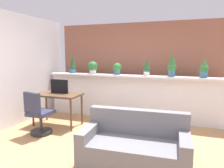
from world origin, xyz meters
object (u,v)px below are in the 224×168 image
(potted_plant_1, at_px, (93,67))
(office_chair, at_px, (38,116))
(desk, at_px, (57,97))
(couch, at_px, (134,147))
(potted_plant_3, at_px, (147,67))
(potted_plant_5, at_px, (204,68))
(potted_plant_4, at_px, (172,65))
(side_cube_shelf, at_px, (110,120))
(potted_plant_2, at_px, (117,68))
(tv_monitor, at_px, (59,86))
(potted_plant_0, at_px, (73,65))

(potted_plant_1, bearing_deg, office_chair, -106.51)
(desk, xyz_separation_m, couch, (2.11, -1.17, -0.38))
(potted_plant_3, xyz_separation_m, potted_plant_5, (1.27, 0.02, 0.00))
(desk, bearing_deg, potted_plant_4, 21.58)
(side_cube_shelf, bearing_deg, potted_plant_5, 27.44)
(potted_plant_2, distance_m, tv_monitor, 1.51)
(potted_plant_3, relative_size, desk, 0.40)
(potted_plant_3, relative_size, office_chair, 0.48)
(desk, relative_size, side_cube_shelf, 2.20)
(potted_plant_2, xyz_separation_m, potted_plant_4, (1.34, -0.03, 0.10))
(potted_plant_0, xyz_separation_m, potted_plant_3, (2.06, -0.06, -0.01))
(potted_plant_3, height_order, office_chair, potted_plant_3)
(potted_plant_0, xyz_separation_m, tv_monitor, (0.18, -0.95, -0.44))
(potted_plant_3, bearing_deg, potted_plant_1, 178.46)
(potted_plant_2, relative_size, potted_plant_4, 0.54)
(tv_monitor, distance_m, office_chair, 0.89)
(potted_plant_1, height_order, potted_plant_2, potted_plant_1)
(potted_plant_4, bearing_deg, office_chair, -147.25)
(potted_plant_3, relative_size, tv_monitor, 0.98)
(potted_plant_3, distance_m, office_chair, 2.69)
(potted_plant_3, bearing_deg, office_chair, -140.22)
(side_cube_shelf, xyz_separation_m, couch, (0.82, -1.18, 0.03))
(potted_plant_5, bearing_deg, couch, -115.97)
(potted_plant_2, bearing_deg, potted_plant_5, -0.68)
(potted_plant_0, height_order, potted_plant_2, potted_plant_0)
(desk, xyz_separation_m, office_chair, (-0.04, -0.64, -0.28))
(potted_plant_2, height_order, tv_monitor, potted_plant_2)
(desk, xyz_separation_m, side_cube_shelf, (1.29, 0.01, -0.42))
(potted_plant_2, bearing_deg, office_chair, -125.36)
(desk, distance_m, couch, 2.45)
(office_chair, height_order, couch, office_chair)
(couch, bearing_deg, side_cube_shelf, 124.86)
(couch, bearing_deg, office_chair, 166.08)
(potted_plant_0, height_order, desk, potted_plant_0)
(couch, bearing_deg, potted_plant_0, 135.97)
(tv_monitor, relative_size, couch, 0.28)
(potted_plant_3, relative_size, potted_plant_5, 1.04)
(tv_monitor, bearing_deg, desk, -100.99)
(potted_plant_3, height_order, desk, potted_plant_3)
(office_chair, xyz_separation_m, couch, (2.15, -0.53, -0.11))
(tv_monitor, height_order, office_chair, tv_monitor)
(office_chair, relative_size, couch, 0.57)
(side_cube_shelf, bearing_deg, potted_plant_1, 130.10)
(potted_plant_0, relative_size, potted_plant_5, 1.22)
(potted_plant_0, height_order, potted_plant_1, potted_plant_0)
(side_cube_shelf, height_order, couch, couch)
(potted_plant_3, relative_size, couch, 0.27)
(potted_plant_1, distance_m, potted_plant_5, 2.71)
(potted_plant_1, height_order, potted_plant_4, potted_plant_4)
(side_cube_shelf, bearing_deg, potted_plant_4, 39.10)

